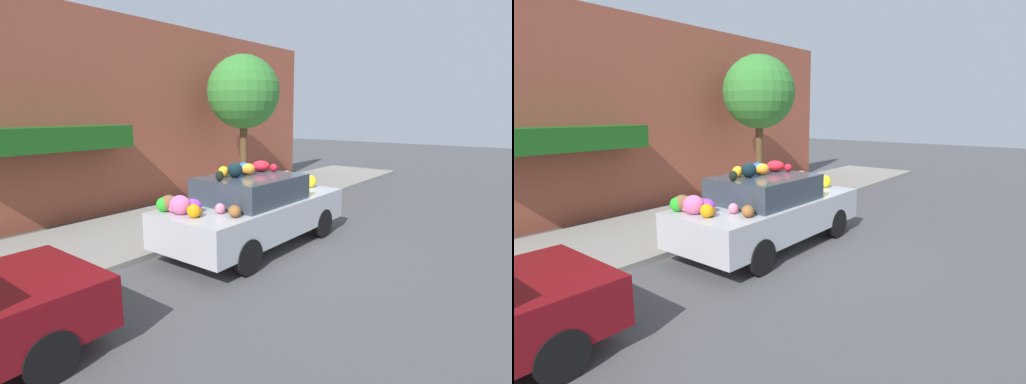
# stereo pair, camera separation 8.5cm
# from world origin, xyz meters

# --- Properties ---
(ground_plane) EXTENTS (60.00, 60.00, 0.00)m
(ground_plane) POSITION_xyz_m (0.00, 0.00, 0.00)
(ground_plane) COLOR #4C4C4F
(sidewalk_curb) EXTENTS (24.00, 3.20, 0.11)m
(sidewalk_curb) POSITION_xyz_m (0.00, 2.70, 0.05)
(sidewalk_curb) COLOR gray
(sidewalk_curb) RESTS_ON ground
(building_facade) EXTENTS (18.00, 1.20, 5.38)m
(building_facade) POSITION_xyz_m (-0.14, 4.91, 2.65)
(building_facade) COLOR #9E4C38
(building_facade) RESTS_ON ground
(street_tree) EXTENTS (2.29, 2.29, 4.43)m
(street_tree) POSITION_xyz_m (3.53, 3.20, 3.37)
(street_tree) COLOR brown
(street_tree) RESTS_ON sidewalk_curb
(fire_hydrant) EXTENTS (0.20, 0.20, 0.70)m
(fire_hydrant) POSITION_xyz_m (0.51, 1.76, 0.45)
(fire_hydrant) COLOR gold
(fire_hydrant) RESTS_ON sidewalk_curb
(art_car) EXTENTS (4.37, 1.88, 1.81)m
(art_car) POSITION_xyz_m (-0.06, -0.00, 0.81)
(art_car) COLOR #B7BABF
(art_car) RESTS_ON ground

